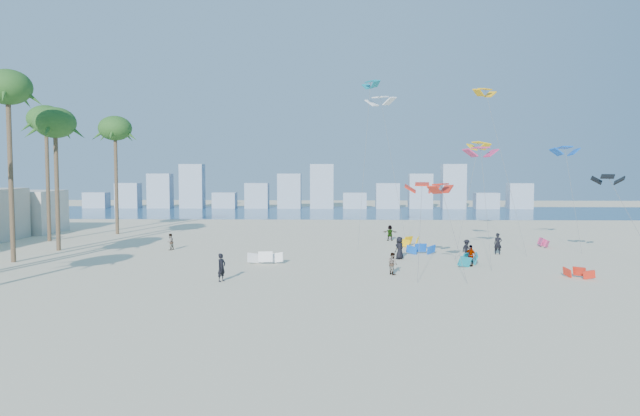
{
  "coord_description": "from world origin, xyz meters",
  "views": [
    {
      "loc": [
        4.44,
        -32.16,
        7.74
      ],
      "look_at": [
        3.0,
        16.0,
        4.5
      ],
      "focal_mm": 33.82,
      "sensor_mm": 36.0,
      "label": 1
    }
  ],
  "objects": [
    {
      "name": "kitesurfer_near",
      "position": [
        -3.47,
        8.16,
        0.96
      ],
      "size": [
        0.75,
        0.83,
        1.92
      ],
      "primitive_type": "imported",
      "rotation": [
        0.0,
        0.0,
        1.05
      ],
      "color": "black",
      "rests_on": "ground"
    },
    {
      "name": "palm_row",
      "position": [
        -22.41,
        16.17,
        11.87
      ],
      "size": [
        9.07,
        44.8,
        15.64
      ],
      "color": "brown",
      "rests_on": "ground"
    },
    {
      "name": "distant_skyline",
      "position": [
        -1.19,
        82.0,
        3.09
      ],
      "size": [
        85.0,
        3.0,
        8.4
      ],
      "color": "#9EADBF",
      "rests_on": "ground"
    },
    {
      "name": "ground",
      "position": [
        0.0,
        0.0,
        0.0
      ],
      "size": [
        220.0,
        220.0,
        0.0
      ],
      "primitive_type": "plane",
      "color": "beige",
      "rests_on": "ground"
    },
    {
      "name": "kitesurfer_mid",
      "position": [
        8.41,
        11.17,
        0.8
      ],
      "size": [
        0.9,
        0.97,
        1.61
      ],
      "primitive_type": "imported",
      "rotation": [
        0.0,
        0.0,
        2.04
      ],
      "color": "gray",
      "rests_on": "ground"
    },
    {
      "name": "ocean",
      "position": [
        0.0,
        72.0,
        0.01
      ],
      "size": [
        220.0,
        220.0,
        0.0
      ],
      "primitive_type": "plane",
      "color": "navy",
      "rests_on": "ground"
    },
    {
      "name": "kitesurfers_far",
      "position": [
        9.79,
        22.4,
        0.86
      ],
      "size": [
        30.82,
        17.32,
        1.91
      ],
      "color": "black",
      "rests_on": "ground"
    },
    {
      "name": "grounded_kites",
      "position": [
        12.24,
        19.62,
        0.43
      ],
      "size": [
        27.75,
        19.17,
        0.93
      ],
      "color": "white",
      "rests_on": "ground"
    },
    {
      "name": "flying_kites",
      "position": [
        15.16,
        22.99,
        11.4
      ],
      "size": [
        22.08,
        25.87,
        17.05
      ],
      "color": "red",
      "rests_on": "ground"
    }
  ]
}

